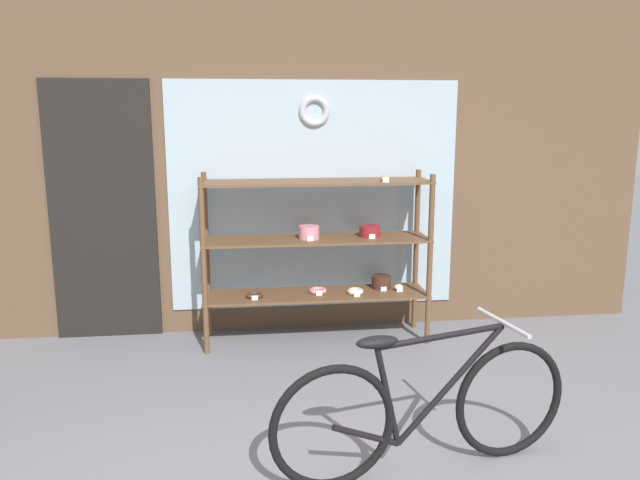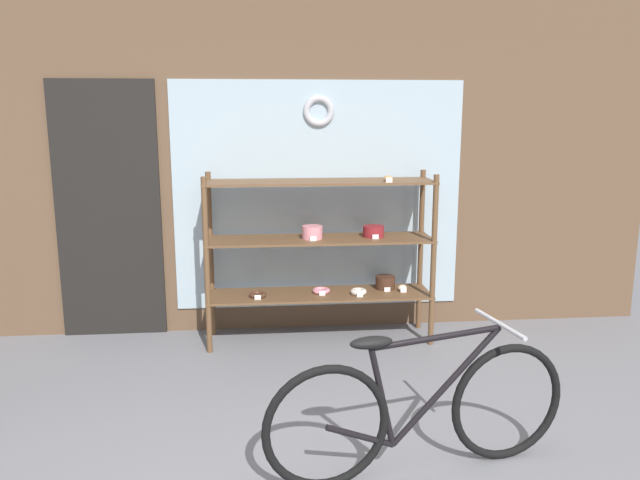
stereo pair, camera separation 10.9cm
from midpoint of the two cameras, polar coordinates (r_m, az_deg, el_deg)
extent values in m
cube|color=brown|center=(5.23, -1.79, 9.90)|extent=(6.17, 0.08, 3.37)
cube|color=#A3B7C1|center=(5.24, 0.47, 4.03)|extent=(2.41, 0.02, 1.90)
cube|color=black|center=(5.35, -18.23, 2.53)|extent=(0.84, 0.03, 2.10)
torus|color=#B7B7BC|center=(5.18, 0.50, 11.71)|extent=(0.26, 0.06, 0.26)
cylinder|color=brown|center=(4.81, -9.67, -2.44)|extent=(0.04, 0.04, 1.37)
cylinder|color=brown|center=(5.00, 10.94, -1.96)|extent=(0.04, 0.04, 1.37)
cylinder|color=brown|center=(5.20, -9.37, -1.38)|extent=(0.04, 0.04, 1.37)
cylinder|color=brown|center=(5.37, 9.75, -0.98)|extent=(0.04, 0.04, 1.37)
cube|color=brown|center=(5.09, 0.58, -4.98)|extent=(1.81, 0.44, 0.02)
cube|color=brown|center=(4.98, 0.59, 0.06)|extent=(1.81, 0.44, 0.02)
cube|color=brown|center=(4.91, 0.60, 5.34)|extent=(1.81, 0.44, 0.02)
torus|color=pink|center=(5.10, 0.73, -4.65)|extent=(0.14, 0.14, 0.04)
cube|color=white|center=(5.02, 0.83, -4.90)|extent=(0.05, 0.00, 0.04)
cylinder|color=pink|center=(4.95, -0.08, 0.71)|extent=(0.16, 0.16, 0.10)
cube|color=white|center=(4.87, 0.02, 0.12)|extent=(0.05, 0.00, 0.04)
cylinder|color=maroon|center=(5.06, 5.53, 0.79)|extent=(0.17, 0.17, 0.09)
cube|color=white|center=(4.98, 5.72, 0.30)|extent=(0.05, 0.00, 0.04)
torus|color=beige|center=(5.07, 4.16, -4.74)|extent=(0.13, 0.13, 0.05)
cube|color=white|center=(5.00, 4.30, -5.02)|extent=(0.05, 0.00, 0.04)
ellipsoid|color=#AD7F4C|center=(4.86, 6.88, 5.60)|extent=(0.07, 0.06, 0.05)
cube|color=white|center=(4.82, 6.99, 5.46)|extent=(0.05, 0.00, 0.04)
ellipsoid|color=beige|center=(5.20, 8.13, -4.36)|extent=(0.07, 0.06, 0.05)
cube|color=white|center=(5.16, 8.25, -4.58)|extent=(0.05, 0.00, 0.04)
cylinder|color=#422619|center=(5.24, 6.58, -3.88)|extent=(0.16, 0.16, 0.11)
cube|color=white|center=(5.17, 6.77, -4.52)|extent=(0.05, 0.00, 0.04)
torus|color=#4C2D1E|center=(5.01, -5.09, -5.01)|extent=(0.14, 0.14, 0.03)
cube|color=white|center=(4.94, -5.09, -5.24)|extent=(0.05, 0.00, 0.04)
torus|color=black|center=(3.18, 1.63, -16.76)|extent=(0.65, 0.16, 0.65)
torus|color=black|center=(3.58, 17.60, -13.95)|extent=(0.65, 0.16, 0.65)
cylinder|color=black|center=(3.35, 12.41, -12.88)|extent=(0.60, 0.14, 0.59)
cylinder|color=black|center=(3.22, 11.62, -8.74)|extent=(0.70, 0.16, 0.07)
cylinder|color=black|center=(3.22, 6.70, -14.12)|extent=(0.16, 0.06, 0.54)
cylinder|color=black|center=(3.27, 4.70, -17.45)|extent=(0.36, 0.10, 0.18)
ellipsoid|color=black|center=(3.08, 5.74, -9.32)|extent=(0.23, 0.13, 0.06)
cylinder|color=#B2B2B7|center=(3.38, 16.99, -7.33)|extent=(0.11, 0.46, 0.02)
camera|label=1|loc=(0.05, -89.22, 0.16)|focal=35.00mm
camera|label=2|loc=(0.05, 90.78, -0.16)|focal=35.00mm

